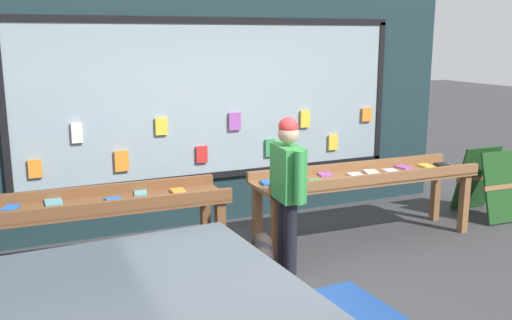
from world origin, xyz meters
TOP-DOWN VIEW (x-y plane):
  - ground_plane at (0.00, 0.00)m, footprint 40.00×40.00m
  - shopfront_facade at (-0.02, 2.39)m, footprint 7.18×0.29m
  - display_table_left at (-1.57, 0.99)m, footprint 2.72×0.74m
  - display_table_right at (1.58, 0.99)m, footprint 2.72×0.76m
  - person_browsing at (0.31, 0.51)m, footprint 0.25×0.64m
  - small_dog at (-0.04, 0.35)m, footprint 0.38×0.54m
  - sandwich_board_sign at (3.60, 1.05)m, footprint 0.65×0.77m

SIDE VIEW (x-z plane):
  - ground_plane at x=0.00m, z-range 0.00..0.00m
  - small_dog at x=-0.04m, z-range 0.08..0.53m
  - sandwich_board_sign at x=3.60m, z-range 0.01..0.91m
  - display_table_right at x=1.58m, z-range 0.27..1.13m
  - display_table_left at x=-1.57m, z-range 0.28..1.19m
  - person_browsing at x=0.31m, z-range 0.12..1.71m
  - shopfront_facade at x=-0.02m, z-range -0.03..3.60m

